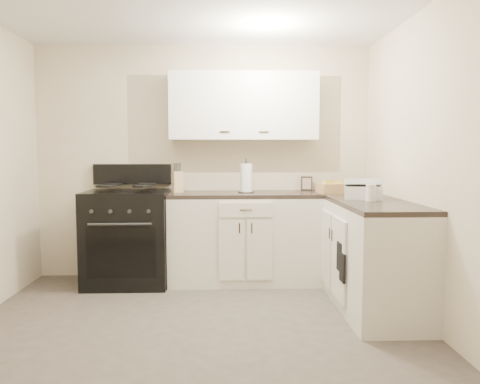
{
  "coord_description": "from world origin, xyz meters",
  "views": [
    {
      "loc": [
        0.2,
        -3.33,
        1.37
      ],
      "look_at": [
        0.36,
        0.85,
        1.0
      ],
      "focal_mm": 35.0,
      "sensor_mm": 36.0,
      "label": 1
    }
  ],
  "objects_px": {
    "wicker_basket": "(333,188)",
    "countertop_grill": "(363,192)",
    "knife_block": "(177,182)",
    "stove": "(128,239)",
    "paper_towel": "(246,178)"
  },
  "relations": [
    {
      "from": "wicker_basket",
      "to": "countertop_grill",
      "type": "xyz_separation_m",
      "value": [
        0.13,
        -0.61,
        0.01
      ]
    },
    {
      "from": "countertop_grill",
      "to": "knife_block",
      "type": "bearing_deg",
      "value": 171.31
    },
    {
      "from": "stove",
      "to": "countertop_grill",
      "type": "bearing_deg",
      "value": -16.15
    },
    {
      "from": "stove",
      "to": "wicker_basket",
      "type": "distance_m",
      "value": 2.18
    },
    {
      "from": "knife_block",
      "to": "wicker_basket",
      "type": "relative_size",
      "value": 0.74
    },
    {
      "from": "stove",
      "to": "wicker_basket",
      "type": "relative_size",
      "value": 3.4
    },
    {
      "from": "stove",
      "to": "countertop_grill",
      "type": "relative_size",
      "value": 3.18
    },
    {
      "from": "wicker_basket",
      "to": "countertop_grill",
      "type": "relative_size",
      "value": 0.94
    },
    {
      "from": "stove",
      "to": "countertop_grill",
      "type": "xyz_separation_m",
      "value": [
        2.24,
        -0.65,
        0.54
      ]
    },
    {
      "from": "wicker_basket",
      "to": "countertop_grill",
      "type": "height_order",
      "value": "countertop_grill"
    },
    {
      "from": "knife_block",
      "to": "wicker_basket",
      "type": "xyz_separation_m",
      "value": [
        1.61,
        -0.1,
        -0.06
      ]
    },
    {
      "from": "paper_towel",
      "to": "wicker_basket",
      "type": "height_order",
      "value": "paper_towel"
    },
    {
      "from": "wicker_basket",
      "to": "countertop_grill",
      "type": "bearing_deg",
      "value": -77.95
    },
    {
      "from": "knife_block",
      "to": "countertop_grill",
      "type": "relative_size",
      "value": 0.69
    },
    {
      "from": "knife_block",
      "to": "paper_towel",
      "type": "xyz_separation_m",
      "value": [
        0.72,
        -0.02,
        0.04
      ]
    }
  ]
}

